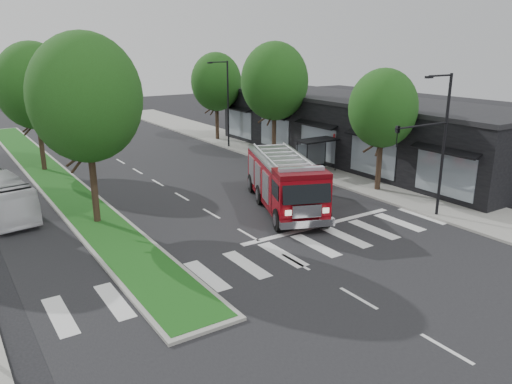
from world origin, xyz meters
TOP-DOWN VIEW (x-y plane):
  - ground at (0.00, 0.00)m, footprint 140.00×140.00m
  - sidewalk_right at (12.50, 10.00)m, footprint 5.00×80.00m
  - median at (-6.00, 18.00)m, footprint 3.00×50.00m
  - storefront_row at (17.00, 10.00)m, footprint 8.00×30.00m
  - bus_shelter at (11.20, 8.15)m, footprint 3.20×1.60m
  - tree_right_near at (11.50, 2.00)m, footprint 4.40×4.40m
  - tree_right_mid at (11.50, 14.00)m, footprint 5.60×5.60m
  - tree_right_far at (11.50, 24.00)m, footprint 5.00×5.00m
  - tree_median_near at (-6.00, 6.00)m, footprint 5.80×5.80m
  - tree_median_far at (-6.00, 20.00)m, footprint 5.60×5.60m
  - streetlight_right_near at (9.61, -3.50)m, footprint 4.08×0.22m
  - streetlight_right_far at (10.35, 20.00)m, footprint 2.11×0.20m
  - fire_engine at (4.22, 2.58)m, footprint 6.17×9.91m

SIDE VIEW (x-z plane):
  - ground at x=0.00m, z-range 0.00..0.00m
  - sidewalk_right at x=12.50m, z-range 0.00..0.15m
  - median at x=-6.00m, z-range 0.00..0.16m
  - fire_engine at x=4.22m, z-range -0.07..3.24m
  - bus_shelter at x=11.20m, z-range 0.73..3.34m
  - storefront_row at x=17.00m, z-range 0.00..5.00m
  - streetlight_right_far at x=10.35m, z-range 0.48..8.48m
  - streetlight_right_near at x=9.61m, z-range 0.67..8.67m
  - tree_right_near at x=11.50m, z-range 1.48..9.53m
  - tree_right_far at x=11.50m, z-range 1.47..10.20m
  - tree_right_mid at x=11.50m, z-range 1.63..11.35m
  - tree_median_far at x=-6.00m, z-range 1.63..11.35m
  - tree_median_near at x=-6.00m, z-range 1.73..11.89m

